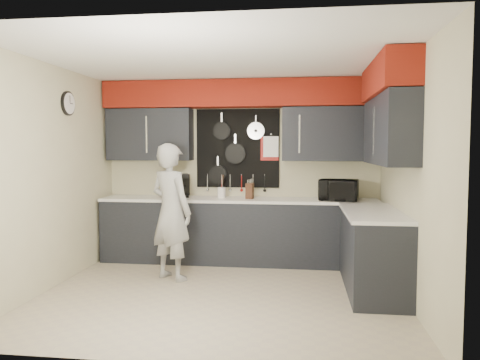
# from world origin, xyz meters

# --- Properties ---
(ground) EXTENTS (4.00, 4.00, 0.00)m
(ground) POSITION_xyz_m (0.00, 0.00, 0.00)
(ground) COLOR tan
(ground) RESTS_ON ground
(back_wall_assembly) EXTENTS (4.00, 0.36, 2.60)m
(back_wall_assembly) POSITION_xyz_m (0.01, 1.60, 2.01)
(back_wall_assembly) COLOR beige
(back_wall_assembly) RESTS_ON ground
(right_wall_assembly) EXTENTS (0.36, 3.50, 2.60)m
(right_wall_assembly) POSITION_xyz_m (1.85, 0.26, 1.94)
(right_wall_assembly) COLOR beige
(right_wall_assembly) RESTS_ON ground
(left_wall_assembly) EXTENTS (0.05, 3.50, 2.60)m
(left_wall_assembly) POSITION_xyz_m (-1.99, 0.02, 1.33)
(left_wall_assembly) COLOR beige
(left_wall_assembly) RESTS_ON ground
(base_cabinets) EXTENTS (3.95, 2.20, 0.92)m
(base_cabinets) POSITION_xyz_m (0.49, 1.13, 0.46)
(base_cabinets) COLOR black
(base_cabinets) RESTS_ON ground
(microwave) EXTENTS (0.57, 0.44, 0.28)m
(microwave) POSITION_xyz_m (1.38, 1.36, 1.06)
(microwave) COLOR black
(microwave) RESTS_ON base_cabinets
(knife_block) EXTENTS (0.12, 0.12, 0.22)m
(knife_block) POSITION_xyz_m (0.16, 1.41, 1.03)
(knife_block) COLOR #332110
(knife_block) RESTS_ON base_cabinets
(utensil_crock) EXTENTS (0.12, 0.12, 0.15)m
(utensil_crock) POSITION_xyz_m (-0.25, 1.46, 1.00)
(utensil_crock) COLOR white
(utensil_crock) RESTS_ON base_cabinets
(coffee_maker) EXTENTS (0.24, 0.27, 0.34)m
(coffee_maker) POSITION_xyz_m (-0.83, 1.50, 1.10)
(coffee_maker) COLOR black
(coffee_maker) RESTS_ON base_cabinets
(person) EXTENTS (0.74, 0.66, 1.69)m
(person) POSITION_xyz_m (-0.72, 0.50, 0.84)
(person) COLOR #9C9C9A
(person) RESTS_ON ground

